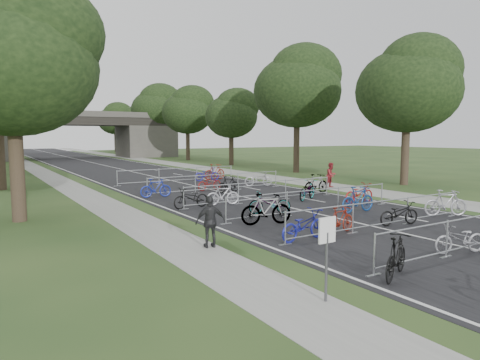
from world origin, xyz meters
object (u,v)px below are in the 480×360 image
object	(u,v)px
overpass_bridge	(73,135)
park_sign	(327,243)
pedestrian_c	(211,222)
pedestrian_b	(331,175)

from	to	relation	value
overpass_bridge	park_sign	bearing A→B (deg)	-96.26
overpass_bridge	pedestrian_c	world-z (taller)	overpass_bridge
overpass_bridge	park_sign	xyz separation A→B (m)	(-6.80, -62.00, -2.27)
overpass_bridge	pedestrian_b	world-z (taller)	overpass_bridge
park_sign	pedestrian_b	distance (m)	20.32
park_sign	pedestrian_c	world-z (taller)	park_sign
overpass_bridge	park_sign	world-z (taller)	overpass_bridge
overpass_bridge	pedestrian_c	xyz separation A→B (m)	(-6.80, -56.83, -2.71)
overpass_bridge	pedestrian_b	bearing A→B (deg)	-81.15
pedestrian_b	pedestrian_c	size ratio (longest dim) A/B	1.03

